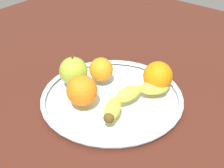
# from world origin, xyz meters

# --- Properties ---
(ground_plane) EXTENTS (1.51, 1.51, 0.04)m
(ground_plane) POSITION_xyz_m (0.00, 0.00, -0.02)
(ground_plane) COLOR #481F15
(fruit_bowl) EXTENTS (0.35, 0.35, 0.02)m
(fruit_bowl) POSITION_xyz_m (0.00, 0.00, 0.01)
(fruit_bowl) COLOR silver
(fruit_bowl) RESTS_ON ground_plane
(banana) EXTENTS (0.21, 0.09, 0.03)m
(banana) POSITION_xyz_m (0.00, 0.06, 0.03)
(banana) COLOR yellow
(banana) RESTS_ON fruit_bowl
(apple) EXTENTS (0.07, 0.07, 0.08)m
(apple) POSITION_xyz_m (0.02, -0.11, 0.05)
(apple) COLOR #97B332
(apple) RESTS_ON fruit_bowl
(orange_back_left) EXTENTS (0.06, 0.06, 0.06)m
(orange_back_left) POSITION_xyz_m (-0.03, -0.06, 0.05)
(orange_back_left) COLOR orange
(orange_back_left) RESTS_ON fruit_bowl
(orange_front_right) EXTENTS (0.07, 0.07, 0.07)m
(orange_front_right) POSITION_xyz_m (0.07, -0.03, 0.05)
(orange_front_right) COLOR orange
(orange_front_right) RESTS_ON fruit_bowl
(orange_back_right) EXTENTS (0.07, 0.07, 0.07)m
(orange_back_right) POSITION_xyz_m (-0.09, 0.07, 0.05)
(orange_back_right) COLOR orange
(orange_back_right) RESTS_ON fruit_bowl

